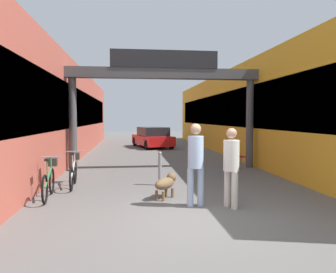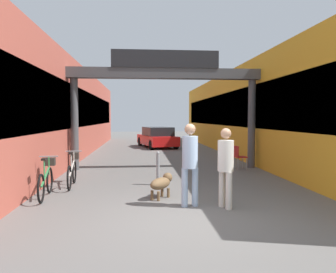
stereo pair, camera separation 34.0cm
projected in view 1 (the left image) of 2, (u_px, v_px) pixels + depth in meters
The scene contains 12 objects.
ground_plane at pixel (197, 218), 6.33m from camera, with size 80.00×80.00×0.00m, color #605E5B.
storefront_left at pixel (54, 113), 16.53m from camera, with size 3.00×26.00×4.34m.
storefront_right at pixel (248, 113), 17.71m from camera, with size 3.00×26.00×4.34m.
arcade_sign_gateway at pixel (164, 85), 12.22m from camera, with size 7.40×0.47×4.41m.
pedestrian_with_dog at pixel (196, 159), 7.10m from camera, with size 0.40×0.40×1.81m.
pedestrian_companion at pixel (231, 162), 7.00m from camera, with size 0.45×0.45×1.71m.
dog_on_leash at pixel (166, 183), 7.86m from camera, with size 0.70×0.79×0.58m.
bicycle_green_nearest at pixel (49, 180), 7.91m from camera, with size 0.46×1.69×0.98m.
bicycle_silver_second at pixel (74, 171), 9.21m from camera, with size 0.46×1.69×0.98m.
bollard_post_metal at pixel (160, 168), 9.38m from camera, with size 0.10×0.10×0.97m.
cafe_chair_red_nearer at pixel (237, 155), 12.31m from camera, with size 0.45×0.45×0.89m.
parked_car_red at pixel (152, 138), 21.39m from camera, with size 2.64×4.30×1.33m.
Camera 1 is at (-1.28, -6.12, 1.93)m, focal length 35.00 mm.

